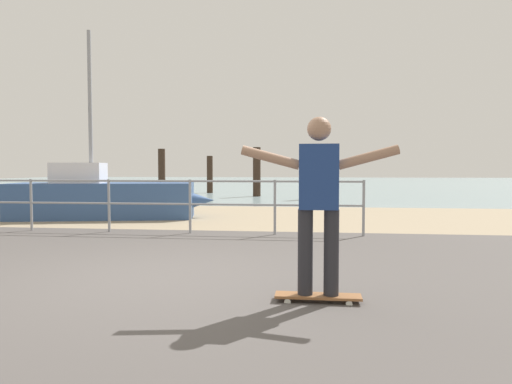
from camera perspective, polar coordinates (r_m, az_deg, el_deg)
ground_plane at (r=4.63m, az=-16.43°, el=-13.02°), size 24.00×10.00×0.04m
beach_strip at (r=12.28m, az=-1.43°, el=-3.00°), size 24.00×6.00×0.04m
sea_surface at (r=40.14m, az=4.42°, el=1.09°), size 72.00×50.00×0.04m
railing_fence at (r=9.93m, az=-21.82°, el=-0.56°), size 11.46×0.05×1.05m
sailboat at (r=12.23m, az=-17.34°, el=-0.71°), size 5.07×2.27×4.65m
skateboard at (r=4.49m, az=7.58°, el=-12.53°), size 0.80×0.20×0.08m
skateboarder at (r=4.34m, az=7.66°, el=-0.35°), size 1.45×0.22×1.65m
groyne_post_0 at (r=25.05m, az=-11.44°, el=2.58°), size 0.37×0.37×2.29m
groyne_post_1 at (r=23.76m, az=-5.67°, el=2.13°), size 0.30×0.30×1.90m
groyne_post_2 at (r=20.75m, az=0.09°, el=2.46°), size 0.34×0.34×2.20m
groyne_post_3 at (r=19.23m, az=7.65°, el=2.35°), size 0.35×0.35×2.17m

